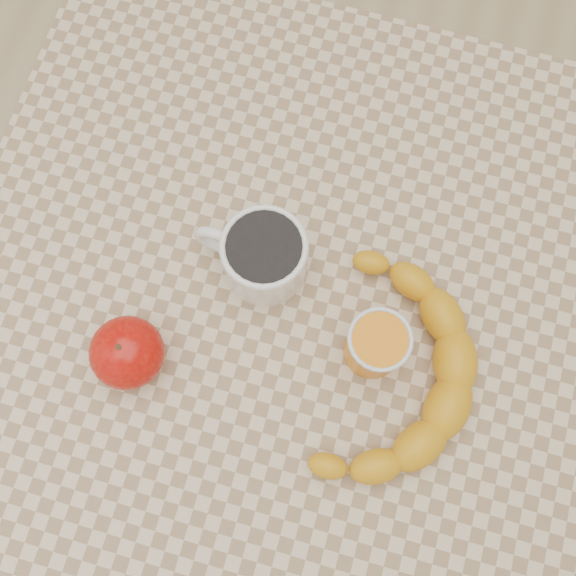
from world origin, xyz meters
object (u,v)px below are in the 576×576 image
(table, at_px, (288,308))
(apple, at_px, (127,353))
(coffee_mug, at_px, (263,255))
(banana, at_px, (392,376))
(orange_juice_glass, at_px, (376,345))

(table, relative_size, apple, 8.27)
(table, bearing_deg, coffee_mug, 147.90)
(coffee_mug, xyz_separation_m, banana, (0.17, -0.09, -0.02))
(coffee_mug, distance_m, apple, 0.18)
(table, height_order, coffee_mug, coffee_mug)
(orange_juice_glass, distance_m, banana, 0.04)
(coffee_mug, height_order, orange_juice_glass, coffee_mug)
(orange_juice_glass, relative_size, apple, 0.83)
(coffee_mug, relative_size, orange_juice_glass, 1.71)
(banana, bearing_deg, table, 161.69)
(table, bearing_deg, apple, -140.36)
(table, relative_size, coffee_mug, 5.81)
(coffee_mug, relative_size, banana, 0.41)
(orange_juice_glass, bearing_deg, coffee_mug, 156.59)
(table, xyz_separation_m, apple, (-0.15, -0.12, 0.12))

